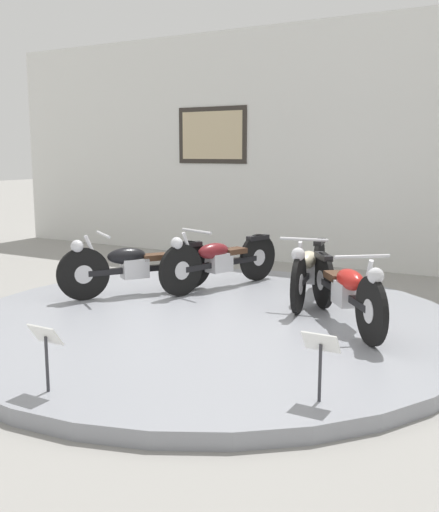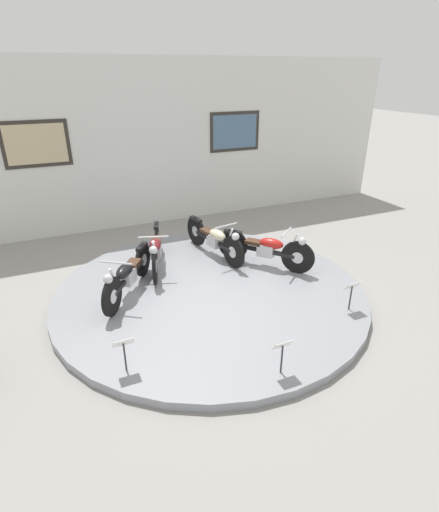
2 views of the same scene
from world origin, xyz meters
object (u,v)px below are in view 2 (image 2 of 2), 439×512
motorcycle_maroon (156,248)px  info_placard_front_left (124,347)px  motorcycle_cream (215,239)px  info_placard_front_centre (282,349)px  motorcycle_red (266,248)px  info_placard_front_right (352,289)px  motorcycle_black (127,274)px

motorcycle_maroon → info_placard_front_left: bearing=-113.1°
motorcycle_cream → motorcycle_maroon: bearing=180.0°
motorcycle_cream → info_placard_front_centre: size_ratio=3.84×
motorcycle_red → info_placard_front_centre: (-1.35, -2.75, -0.02)m
motorcycle_maroon → info_placard_front_left: motorcycle_maroon is taller
info_placard_front_right → info_placard_front_centre: bearing=-155.1°
info_placard_front_centre → info_placard_front_right: bearing=24.9°
info_placard_front_left → info_placard_front_centre: same height
motorcycle_maroon → motorcycle_red: motorcycle_maroon is taller
motorcycle_cream → motorcycle_red: bearing=-48.8°
motorcycle_black → motorcycle_red: bearing=0.1°
motorcycle_black → motorcycle_cream: 2.13m
motorcycle_black → motorcycle_maroon: bearing=49.2°
motorcycle_cream → info_placard_front_right: size_ratio=3.84×
motorcycle_red → motorcycle_cream: bearing=131.2°
motorcycle_black → info_placard_front_left: size_ratio=3.26×
motorcycle_black → info_placard_front_centre: size_ratio=3.26×
motorcycle_black → motorcycle_red: size_ratio=1.06×
motorcycle_red → info_placard_front_centre: 3.06m
motorcycle_cream → info_placard_front_left: size_ratio=3.84×
motorcycle_black → motorcycle_maroon: 1.10m
motorcycle_cream → info_placard_front_right: motorcycle_cream is taller
motorcycle_cream → info_placard_front_right: bearing=-66.8°
motorcycle_maroon → info_placard_front_right: 3.66m
motorcycle_black → info_placard_front_right: motorcycle_black is taller
motorcycle_black → motorcycle_maroon: motorcycle_maroon is taller
motorcycle_cream → info_placard_front_centre: (-0.62, -3.59, -0.02)m
motorcycle_red → info_placard_front_left: (-3.14, -1.92, -0.02)m
motorcycle_maroon → info_placard_front_left: 2.99m
motorcycle_cream → motorcycle_red: size_ratio=1.25×
motorcycle_maroon → motorcycle_red: bearing=-23.0°
motorcycle_cream → motorcycle_black: bearing=-156.9°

